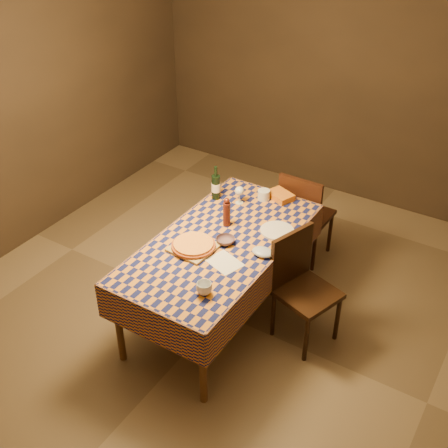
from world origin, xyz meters
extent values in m
plane|color=brown|center=(0.00, 0.00, 0.00)|extent=(5.00, 5.00, 0.00)
cube|color=#34271D|center=(0.00, 2.50, 1.35)|extent=(4.50, 0.10, 2.70)
cube|color=#34271D|center=(-2.25, 0.00, 1.35)|extent=(0.10, 5.00, 2.70)
cylinder|color=brown|center=(-0.38, -0.83, 0.38)|extent=(0.06, 0.06, 0.75)
cylinder|color=brown|center=(0.38, -0.83, 0.38)|extent=(0.06, 0.06, 0.75)
cylinder|color=brown|center=(-0.38, 0.83, 0.38)|extent=(0.06, 0.06, 0.75)
cylinder|color=brown|center=(0.38, 0.83, 0.38)|extent=(0.06, 0.06, 0.75)
cube|color=brown|center=(0.00, 0.00, 0.74)|extent=(0.90, 1.80, 0.03)
cube|color=brown|center=(0.00, 0.00, 0.76)|extent=(0.92, 1.82, 0.02)
cube|color=brown|center=(0.00, -0.92, 0.62)|extent=(0.94, 0.01, 0.30)
cube|color=brown|center=(0.00, 0.92, 0.62)|extent=(0.94, 0.01, 0.30)
cube|color=brown|center=(-0.47, 0.00, 0.62)|extent=(0.01, 1.84, 0.30)
cube|color=brown|center=(0.47, 0.00, 0.62)|extent=(0.01, 1.84, 0.30)
cube|color=tan|center=(-0.12, -0.20, 0.78)|extent=(0.33, 0.33, 0.02)
cylinder|color=#933F18|center=(-0.12, -0.20, 0.80)|extent=(0.40, 0.40, 0.02)
cylinder|color=orange|center=(-0.12, -0.20, 0.82)|extent=(0.36, 0.36, 0.01)
cylinder|color=#451610|center=(-0.08, 0.22, 0.87)|extent=(0.07, 0.07, 0.21)
sphere|color=#451610|center=(-0.08, 0.22, 1.00)|extent=(0.05, 0.05, 0.05)
imported|color=#573E49|center=(0.05, 0.00, 0.79)|extent=(0.15, 0.15, 0.05)
cylinder|color=silver|center=(-0.17, 0.56, 0.77)|extent=(0.07, 0.07, 0.01)
cylinder|color=silver|center=(-0.17, 0.56, 0.81)|extent=(0.01, 0.01, 0.08)
sphere|color=silver|center=(-0.17, 0.56, 0.89)|extent=(0.08, 0.08, 0.08)
ellipsoid|color=#39060C|center=(-0.17, 0.56, 0.88)|extent=(0.05, 0.05, 0.03)
cylinder|color=black|center=(-0.38, 0.53, 0.88)|extent=(0.10, 0.10, 0.22)
cylinder|color=black|center=(-0.38, 0.53, 1.04)|extent=(0.04, 0.04, 0.09)
cylinder|color=beige|center=(-0.38, 0.53, 0.88)|extent=(0.10, 0.10, 0.08)
cylinder|color=silver|center=(-0.02, 0.73, 0.81)|extent=(0.13, 0.13, 0.09)
cube|color=#C46919|center=(0.10, 0.82, 0.80)|extent=(0.26, 0.22, 0.05)
cylinder|color=silver|center=(0.31, 0.35, 0.78)|extent=(0.36, 0.36, 0.02)
imported|color=silver|center=(0.24, -0.59, 0.81)|extent=(0.11, 0.11, 0.09)
cube|color=silver|center=(0.17, -0.22, 0.77)|extent=(0.30, 0.26, 0.00)
ellipsoid|color=#9AABC5|center=(0.37, 0.02, 0.79)|extent=(0.19, 0.16, 0.05)
cube|color=black|center=(0.23, 1.16, 0.45)|extent=(0.43, 0.43, 0.04)
cube|color=black|center=(0.22, 0.96, 0.70)|extent=(0.42, 0.04, 0.46)
cylinder|color=black|center=(0.41, 1.34, 0.21)|extent=(0.04, 0.04, 0.43)
cylinder|color=black|center=(0.05, 1.34, 0.21)|extent=(0.04, 0.04, 0.43)
cylinder|color=black|center=(0.40, 0.98, 0.21)|extent=(0.04, 0.04, 0.43)
cylinder|color=black|center=(0.04, 0.98, 0.21)|extent=(0.04, 0.04, 0.43)
cube|color=black|center=(0.71, 0.14, 0.45)|extent=(0.53, 0.53, 0.04)
cube|color=black|center=(0.52, 0.20, 0.70)|extent=(0.16, 0.41, 0.46)
cylinder|color=black|center=(0.83, -0.09, 0.21)|extent=(0.04, 0.04, 0.43)
cylinder|color=black|center=(0.94, 0.25, 0.21)|extent=(0.04, 0.04, 0.43)
cylinder|color=black|center=(0.48, 0.02, 0.21)|extent=(0.04, 0.04, 0.43)
cylinder|color=black|center=(0.60, 0.36, 0.21)|extent=(0.04, 0.04, 0.43)
camera|label=1|loc=(1.92, -3.01, 3.31)|focal=45.00mm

